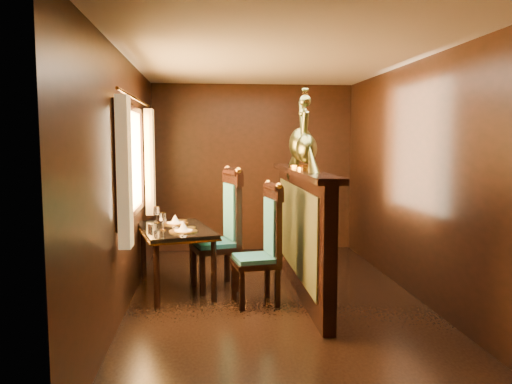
% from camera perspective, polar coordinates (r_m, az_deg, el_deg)
% --- Properties ---
extents(ground, '(5.00, 5.00, 0.00)m').
position_cam_1_polar(ground, '(5.32, 2.25, -12.36)').
color(ground, black).
rests_on(ground, ground).
extents(room_shell, '(3.04, 5.04, 2.52)m').
position_cam_1_polar(room_shell, '(5.06, 1.33, 4.93)').
color(room_shell, black).
rests_on(room_shell, ground).
extents(partition, '(0.26, 2.70, 1.36)m').
position_cam_1_polar(partition, '(5.49, 5.17, -4.14)').
color(partition, black).
rests_on(partition, ground).
extents(dining_table, '(0.99, 1.34, 0.91)m').
position_cam_1_polar(dining_table, '(5.61, -9.22, -4.75)').
color(dining_table, black).
rests_on(dining_table, ground).
extents(chair_left, '(0.52, 0.54, 1.26)m').
position_cam_1_polar(chair_left, '(5.12, 1.15, -5.51)').
color(chair_left, black).
rests_on(chair_left, ground).
extents(chair_right, '(0.61, 0.63, 1.38)m').
position_cam_1_polar(chair_right, '(5.65, -3.47, -3.77)').
color(chair_right, black).
rests_on(chair_right, ground).
extents(peacock_left, '(0.22, 0.60, 0.71)m').
position_cam_1_polar(peacock_left, '(5.18, 5.80, 6.40)').
color(peacock_left, '#1A4F2E').
rests_on(peacock_left, partition).
extents(peacock_right, '(0.27, 0.72, 0.85)m').
position_cam_1_polar(peacock_right, '(5.48, 5.18, 7.12)').
color(peacock_right, '#1A4F2E').
rests_on(peacock_right, partition).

